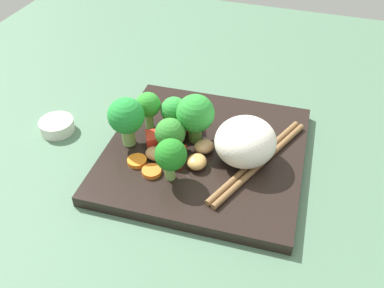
# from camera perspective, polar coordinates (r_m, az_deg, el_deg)

# --- Properties ---
(ground_plane) EXTENTS (1.10, 1.10, 0.02)m
(ground_plane) POSITION_cam_1_polar(r_m,az_deg,el_deg) (0.60, 1.71, -2.47)
(ground_plane) COLOR #486B51
(square_plate) EXTENTS (0.27, 0.27, 0.02)m
(square_plate) POSITION_cam_1_polar(r_m,az_deg,el_deg) (0.59, 1.74, -1.19)
(square_plate) COLOR black
(square_plate) RESTS_ON ground_plane
(rice_mound) EXTENTS (0.11, 0.11, 0.06)m
(rice_mound) POSITION_cam_1_polar(r_m,az_deg,el_deg) (0.55, 7.11, 0.31)
(rice_mound) COLOR white
(rice_mound) RESTS_ON square_plate
(broccoli_floret_0) EXTENTS (0.04, 0.04, 0.06)m
(broccoli_floret_0) POSITION_cam_1_polar(r_m,az_deg,el_deg) (0.60, -5.85, 5.08)
(broccoli_floret_0) COLOR #74B95A
(broccoli_floret_0) RESTS_ON square_plate
(broccoli_floret_1) EXTENTS (0.05, 0.05, 0.07)m
(broccoli_floret_1) POSITION_cam_1_polar(r_m,az_deg,el_deg) (0.57, 0.45, 3.93)
(broccoli_floret_1) COLOR #5F9039
(broccoli_floret_1) RESTS_ON square_plate
(broccoli_floret_2) EXTENTS (0.04, 0.04, 0.05)m
(broccoli_floret_2) POSITION_cam_1_polar(r_m,az_deg,el_deg) (0.56, -2.94, 1.38)
(broccoli_floret_2) COLOR #81BC53
(broccoli_floret_2) RESTS_ON square_plate
(broccoli_floret_3) EXTENTS (0.04, 0.04, 0.05)m
(broccoli_floret_3) POSITION_cam_1_polar(r_m,az_deg,el_deg) (0.60, -2.40, 4.42)
(broccoli_floret_3) COLOR #7BBE51
(broccoli_floret_3) RESTS_ON square_plate
(broccoli_floret_4) EXTENTS (0.05, 0.05, 0.07)m
(broccoli_floret_4) POSITION_cam_1_polar(r_m,az_deg,el_deg) (0.57, -8.75, 3.57)
(broccoli_floret_4) COLOR #82B35B
(broccoli_floret_4) RESTS_ON square_plate
(broccoli_floret_5) EXTENTS (0.04, 0.04, 0.06)m
(broccoli_floret_5) POSITION_cam_1_polar(r_m,az_deg,el_deg) (0.52, -2.85, -1.57)
(broccoli_floret_5) COLOR #82B657
(broccoli_floret_5) RESTS_ON square_plate
(carrot_slice_0) EXTENTS (0.03, 0.03, 0.01)m
(carrot_slice_0) POSITION_cam_1_polar(r_m,az_deg,el_deg) (0.55, -5.39, -3.64)
(carrot_slice_0) COLOR orange
(carrot_slice_0) RESTS_ON square_plate
(carrot_slice_1) EXTENTS (0.03, 0.03, 0.01)m
(carrot_slice_1) POSITION_cam_1_polar(r_m,az_deg,el_deg) (0.57, -7.32, -2.25)
(carrot_slice_1) COLOR orange
(carrot_slice_1) RESTS_ON square_plate
(carrot_slice_2) EXTENTS (0.03, 0.03, 0.01)m
(carrot_slice_2) POSITION_cam_1_polar(r_m,az_deg,el_deg) (0.61, -3.90, 1.52)
(carrot_slice_2) COLOR orange
(carrot_slice_2) RESTS_ON square_plate
(pepper_chunk_0) EXTENTS (0.03, 0.03, 0.02)m
(pepper_chunk_0) POSITION_cam_1_polar(r_m,az_deg,el_deg) (0.58, -5.15, 0.50)
(pepper_chunk_0) COLOR red
(pepper_chunk_0) RESTS_ON square_plate
(pepper_chunk_1) EXTENTS (0.03, 0.03, 0.02)m
(pepper_chunk_1) POSITION_cam_1_polar(r_m,az_deg,el_deg) (0.61, -0.22, 2.81)
(pepper_chunk_1) COLOR red
(pepper_chunk_1) RESTS_ON square_plate
(pepper_chunk_2) EXTENTS (0.02, 0.03, 0.02)m
(pepper_chunk_2) POSITION_cam_1_polar(r_m,az_deg,el_deg) (0.56, -2.15, -1.59)
(pepper_chunk_2) COLOR red
(pepper_chunk_2) RESTS_ON square_plate
(chicken_piece_0) EXTENTS (0.03, 0.03, 0.02)m
(chicken_piece_0) POSITION_cam_1_polar(r_m,az_deg,el_deg) (0.57, -4.71, -1.29)
(chicken_piece_0) COLOR tan
(chicken_piece_0) RESTS_ON square_plate
(chicken_piece_1) EXTENTS (0.04, 0.04, 0.02)m
(chicken_piece_1) POSITION_cam_1_polar(r_m,az_deg,el_deg) (0.58, 1.38, -0.29)
(chicken_piece_1) COLOR tan
(chicken_piece_1) RESTS_ON square_plate
(chicken_piece_2) EXTENTS (0.02, 0.03, 0.02)m
(chicken_piece_2) POSITION_cam_1_polar(r_m,az_deg,el_deg) (0.59, -1.75, 1.42)
(chicken_piece_2) COLOR tan
(chicken_piece_2) RESTS_ON square_plate
(chicken_piece_3) EXTENTS (0.03, 0.03, 0.02)m
(chicken_piece_3) POSITION_cam_1_polar(r_m,az_deg,el_deg) (0.55, 0.65, -2.38)
(chicken_piece_3) COLOR tan
(chicken_piece_3) RESTS_ON square_plate
(chopstick_pair) EXTENTS (0.09, 0.19, 0.01)m
(chopstick_pair) POSITION_cam_1_polar(r_m,az_deg,el_deg) (0.57, 8.92, -2.26)
(chopstick_pair) COLOR brown
(chopstick_pair) RESTS_ON square_plate
(sauce_cup) EXTENTS (0.05, 0.05, 0.02)m
(sauce_cup) POSITION_cam_1_polar(r_m,az_deg,el_deg) (0.67, -17.53, 2.32)
(sauce_cup) COLOR silver
(sauce_cup) RESTS_ON ground_plane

